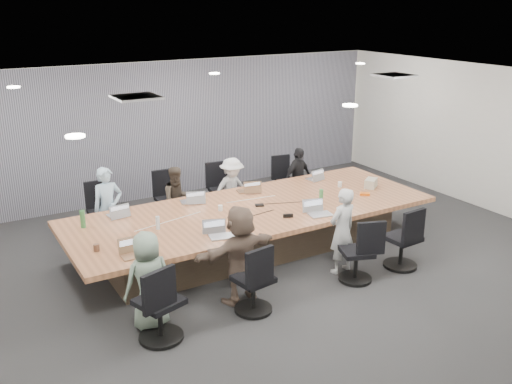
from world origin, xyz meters
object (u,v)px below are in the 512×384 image
stapler (288,216)px  laptop_1 (190,201)px  person_0 (108,208)px  bottle_clear (158,223)px  mug_brown (96,248)px  person_1 (178,200)px  person_6 (342,231)px  canvas_bag (371,183)px  laptop_0 (118,215)px  bottle_green_right (321,196)px  chair_4 (160,308)px  chair_1 (171,204)px  person_2 (232,190)px  laptop_5 (222,236)px  laptop_6 (320,214)px  bottle_green_left (83,219)px  conference_table (253,228)px  laptop_4 (133,256)px  person_5 (240,254)px  person_4 (148,280)px  laptop_3 (314,179)px  chair_6 (356,256)px  person_3 (298,178)px  snack_packet (365,194)px  chair_7 (402,243)px  chair_0 (104,217)px  chair_2 (224,195)px  chair_3 (288,186)px  chair_5 (253,284)px

stapler → laptop_1: bearing=147.5°
person_0 → bottle_clear: person_0 is taller
laptop_1 → mug_brown: bearing=43.9°
person_1 → person_6: (1.52, -2.70, 0.06)m
canvas_bag → laptop_0: bearing=168.1°
bottle_green_right → chair_4: bearing=-158.5°
chair_1 → person_2: size_ratio=0.69×
bottle_clear → stapler: bearing=-16.7°
laptop_5 → mug_brown: size_ratio=3.54×
laptop_6 → bottle_green_left: (-3.35, 1.36, 0.12)m
conference_table → laptop_0: size_ratio=18.70×
mug_brown → stapler: bearing=-5.0°
conference_table → laptop_6: bearing=-46.2°
laptop_4 → bottle_green_right: (3.38, 0.44, 0.11)m
person_1 → person_5: bearing=-93.1°
person_0 → person_4: 2.72m
laptop_3 → bottle_green_left: bearing=-6.2°
chair_6 → person_0: bearing=151.8°
chair_1 → bottle_green_right: bottle_green_right is taller
chair_1 → canvas_bag: bearing=152.8°
laptop_4 → person_3: bearing=27.4°
laptop_6 → snack_packet: 1.31m
person_4 → canvas_bag: size_ratio=4.41×
conference_table → person_3: person_3 is taller
chair_7 → laptop_5: size_ratio=2.36×
person_6 → canvas_bag: size_ratio=4.60×
chair_6 → bottle_green_right: 1.46m
laptop_0 → stapler: (2.26, -1.43, 0.02)m
chair_0 → chair_7: (3.66, -3.40, -0.00)m
person_2 → canvas_bag: 2.54m
person_2 → laptop_3: person_2 is taller
chair_2 → person_4: person_4 is taller
laptop_1 → laptop_4: bearing=58.4°
chair_7 → stapler: (-1.40, 1.07, 0.36)m
laptop_5 → bottle_clear: bottle_clear is taller
laptop_0 → laptop_1: size_ratio=1.00×
chair_3 → mug_brown: 4.93m
person_6 → canvas_bag: person_6 is taller
person_3 → laptop_6: bearing=-130.6°
person_2 → snack_packet: size_ratio=7.25×
laptop_6 → chair_5: bearing=-142.7°
chair_0 → person_5: (1.01, -3.05, 0.28)m
chair_2 → chair_5: bearing=75.7°
chair_4 → bottle_clear: size_ratio=4.35×
chair_2 → person_2: person_2 is taller
laptop_6 → bottle_green_left: bottle_green_left is taller
chair_6 → bottle_green_left: size_ratio=2.90×
bottle_green_left → laptop_6: bearing=-22.1°
mug_brown → person_5: bearing=-30.3°
person_4 → laptop_6: person_4 is taller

